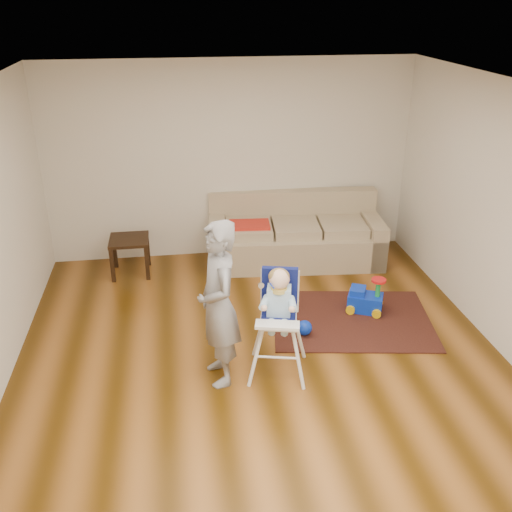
{
  "coord_description": "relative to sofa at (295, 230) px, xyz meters",
  "views": [
    {
      "loc": [
        -0.79,
        -4.81,
        3.45
      ],
      "look_at": [
        0.0,
        0.4,
        1.0
      ],
      "focal_mm": 40.0,
      "sensor_mm": 36.0,
      "label": 1
    }
  ],
  "objects": [
    {
      "name": "high_chair",
      "position": [
        -0.71,
        -2.51,
        0.09
      ],
      "size": [
        0.64,
        0.64,
        1.14
      ],
      "rotation": [
        0.0,
        0.0,
        -0.23
      ],
      "color": "white",
      "rests_on": "ground"
    },
    {
      "name": "room_envelope",
      "position": [
        -0.83,
        -1.77,
        1.42
      ],
      "size": [
        5.04,
        5.52,
        2.72
      ],
      "color": "silver",
      "rests_on": "ground"
    },
    {
      "name": "sofa",
      "position": [
        0.0,
        0.0,
        0.0
      ],
      "size": [
        2.44,
        1.17,
        0.92
      ],
      "rotation": [
        0.0,
        0.0,
        -0.08
      ],
      "color": "tan",
      "rests_on": "ground"
    },
    {
      "name": "adult",
      "position": [
        -1.28,
        -2.52,
        0.36
      ],
      "size": [
        0.49,
        0.66,
        1.64
      ],
      "primitive_type": "imported",
      "rotation": [
        0.0,
        0.0,
        -1.4
      ],
      "color": "gray",
      "rests_on": "ground"
    },
    {
      "name": "ride_on_toy",
      "position": [
        0.53,
        -1.5,
        -0.23
      ],
      "size": [
        0.48,
        0.42,
        0.44
      ],
      "primitive_type": null,
      "rotation": [
        0.0,
        0.0,
        -0.43
      ],
      "color": "#0D33D0",
      "rests_on": "area_rug"
    },
    {
      "name": "ground",
      "position": [
        -0.83,
        -2.3,
        -0.46
      ],
      "size": [
        5.5,
        5.5,
        0.0
      ],
      "primitive_type": "plane",
      "color": "#442907",
      "rests_on": "ground"
    },
    {
      "name": "toy_ball",
      "position": [
        -0.3,
        -1.91,
        -0.36
      ],
      "size": [
        0.17,
        0.17,
        0.17
      ],
      "primitive_type": "sphere",
      "color": "#0D33D0",
      "rests_on": "area_rug"
    },
    {
      "name": "area_rug",
      "position": [
        0.32,
        -1.68,
        -0.45
      ],
      "size": [
        1.99,
        1.61,
        0.01
      ],
      "primitive_type": "cube",
      "rotation": [
        0.0,
        0.0,
        -0.16
      ],
      "color": "black",
      "rests_on": "ground"
    },
    {
      "name": "side_table",
      "position": [
        -2.25,
        -0.06,
        -0.21
      ],
      "size": [
        0.5,
        0.5,
        0.5
      ],
      "primitive_type": null,
      "color": "black",
      "rests_on": "ground"
    }
  ]
}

